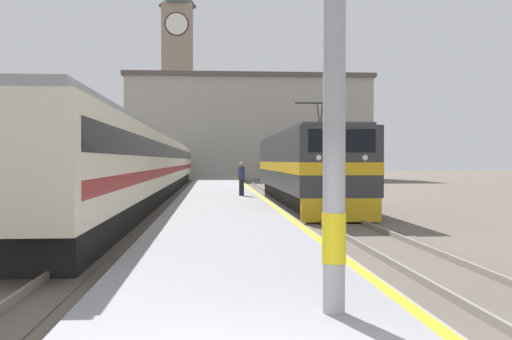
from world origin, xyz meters
name	(u,v)px	position (x,y,z in m)	size (l,w,h in m)	color
ground_plane	(220,198)	(0.00, 30.00, 0.00)	(200.00, 200.00, 0.00)	#60564C
platform	(221,201)	(0.00, 25.00, 0.18)	(4.34, 140.00, 0.36)	gray
rail_track_near	(299,203)	(3.95, 25.00, 0.03)	(2.83, 140.00, 0.16)	#60564C
rail_track_far	(137,204)	(-4.16, 25.00, 0.03)	(2.84, 140.00, 0.16)	#60564C
locomotive_train	(304,168)	(3.95, 23.29, 1.84)	(2.92, 16.67, 4.55)	black
passenger_train	(152,164)	(-4.16, 32.40, 1.96)	(2.92, 54.60, 3.61)	black
person_on_platform	(242,178)	(1.08, 26.04, 1.27)	(0.34, 0.34, 1.73)	#23232D
clock_tower	(178,72)	(-5.10, 76.77, 14.19)	(5.08, 5.08, 26.70)	gray
station_building	(249,128)	(3.88, 66.17, 6.11)	(28.78, 8.36, 12.18)	#A8A399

